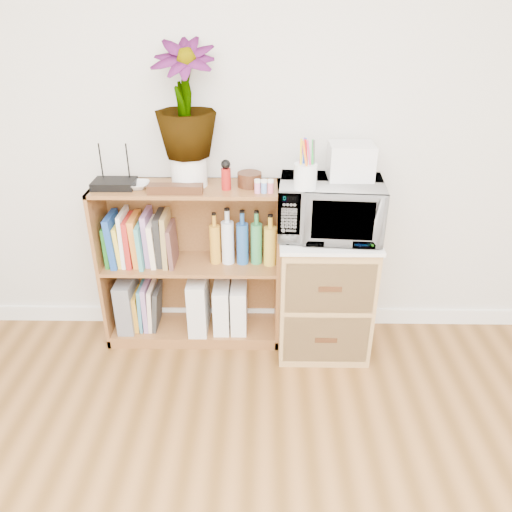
{
  "coord_description": "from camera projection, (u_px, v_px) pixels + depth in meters",
  "views": [
    {
      "loc": [
        0.05,
        -0.38,
        1.83
      ],
      "look_at": [
        0.02,
        1.95,
        0.62
      ],
      "focal_mm": 35.0,
      "sensor_mm": 36.0,
      "label": 1
    }
  ],
  "objects": [
    {
      "name": "lower_books",
      "position": [
        148.0,
        306.0,
        2.96
      ],
      "size": [
        0.16,
        0.19,
        0.29
      ],
      "color": "#C58822",
      "rests_on": "bookshelf"
    },
    {
      "name": "magazine_holder_mid",
      "position": [
        222.0,
        306.0,
        2.94
      ],
      "size": [
        0.09,
        0.23,
        0.29
      ],
      "primitive_type": "cube",
      "color": "white",
      "rests_on": "bookshelf"
    },
    {
      "name": "paint_jars",
      "position": [
        264.0,
        188.0,
        2.51
      ],
      "size": [
        0.11,
        0.04,
        0.05
      ],
      "primitive_type": "cube",
      "color": "#CB7192",
      "rests_on": "bookshelf"
    },
    {
      "name": "small_appliance",
      "position": [
        351.0,
        161.0,
        2.51
      ],
      "size": [
        0.22,
        0.19,
        0.18
      ],
      "primitive_type": "cube",
      "color": "silver",
      "rests_on": "microwave"
    },
    {
      "name": "wicker_unit",
      "position": [
        323.0,
        293.0,
        2.81
      ],
      "size": [
        0.5,
        0.45,
        0.7
      ],
      "primitive_type": "cube",
      "color": "#9E7542",
      "rests_on": "ground"
    },
    {
      "name": "plant_pot",
      "position": [
        189.0,
        171.0,
        2.59
      ],
      "size": [
        0.19,
        0.19,
        0.16
      ],
      "primitive_type": "cylinder",
      "color": "white",
      "rests_on": "bookshelf"
    },
    {
      "name": "potted_plant",
      "position": [
        185.0,
        100.0,
        2.43
      ],
      "size": [
        0.31,
        0.31,
        0.56
      ],
      "primitive_type": "imported",
      "color": "#2C6F2E",
      "rests_on": "plant_pot"
    },
    {
      "name": "bookshelf",
      "position": [
        191.0,
        266.0,
        2.83
      ],
      "size": [
        1.0,
        0.3,
        0.95
      ],
      "primitive_type": "cube",
      "color": "brown",
      "rests_on": "ground"
    },
    {
      "name": "magazine_holder_left",
      "position": [
        199.0,
        302.0,
        2.93
      ],
      "size": [
        0.11,
        0.27,
        0.33
      ],
      "primitive_type": "cube",
      "color": "silver",
      "rests_on": "bookshelf"
    },
    {
      "name": "liquor_bottles",
      "position": [
        250.0,
        239.0,
        2.75
      ],
      "size": [
        0.45,
        0.07,
        0.32
      ],
      "color": "gold",
      "rests_on": "bookshelf"
    },
    {
      "name": "white_bowl",
      "position": [
        137.0,
        185.0,
        2.58
      ],
      "size": [
        0.13,
        0.13,
        0.03
      ],
      "primitive_type": "imported",
      "color": "silver",
      "rests_on": "bookshelf"
    },
    {
      "name": "skirting_board",
      "position": [
        254.0,
        315.0,
        3.15
      ],
      "size": [
        4.0,
        0.02,
        0.1
      ],
      "primitive_type": "cube",
      "color": "white",
      "rests_on": "ground"
    },
    {
      "name": "file_box",
      "position": [
        128.0,
        302.0,
        2.95
      ],
      "size": [
        0.09,
        0.25,
        0.31
      ],
      "primitive_type": "cube",
      "color": "slate",
      "rests_on": "bookshelf"
    },
    {
      "name": "magazine_holder_right",
      "position": [
        239.0,
        306.0,
        2.94
      ],
      "size": [
        0.09,
        0.23,
        0.28
      ],
      "primitive_type": "cube",
      "color": "silver",
      "rests_on": "bookshelf"
    },
    {
      "name": "kokeshi_doll",
      "position": [
        226.0,
        179.0,
        2.55
      ],
      "size": [
        0.05,
        0.05,
        0.11
      ],
      "primitive_type": "cylinder",
      "color": "#9E1513",
      "rests_on": "bookshelf"
    },
    {
      "name": "pen_cup",
      "position": [
        305.0,
        176.0,
        2.39
      ],
      "size": [
        0.11,
        0.11,
        0.12
      ],
      "primitive_type": "cylinder",
      "color": "white",
      "rests_on": "microwave"
    },
    {
      "name": "wooden_bowl",
      "position": [
        250.0,
        180.0,
        2.6
      ],
      "size": [
        0.13,
        0.13,
        0.07
      ],
      "primitive_type": "cylinder",
      "color": "#33190D",
      "rests_on": "bookshelf"
    },
    {
      "name": "microwave",
      "position": [
        330.0,
        209.0,
        2.57
      ],
      "size": [
        0.55,
        0.39,
        0.29
      ],
      "primitive_type": "imported",
      "rotation": [
        0.0,
        0.0,
        -0.08
      ],
      "color": "white",
      "rests_on": "wicker_unit"
    },
    {
      "name": "trinket_box",
      "position": [
        175.0,
        189.0,
        2.51
      ],
      "size": [
        0.28,
        0.07,
        0.04
      ],
      "primitive_type": "cube",
      "color": "#32180D",
      "rests_on": "bookshelf"
    },
    {
      "name": "router",
      "position": [
        114.0,
        184.0,
        2.59
      ],
      "size": [
        0.22,
        0.15,
        0.04
      ],
      "primitive_type": "cube",
      "color": "black",
      "rests_on": "bookshelf"
    },
    {
      "name": "cookbooks",
      "position": [
        141.0,
        240.0,
        2.76
      ],
      "size": [
        0.38,
        0.2,
        0.31
      ],
      "color": "#1C6B1F",
      "rests_on": "bookshelf"
    }
  ]
}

